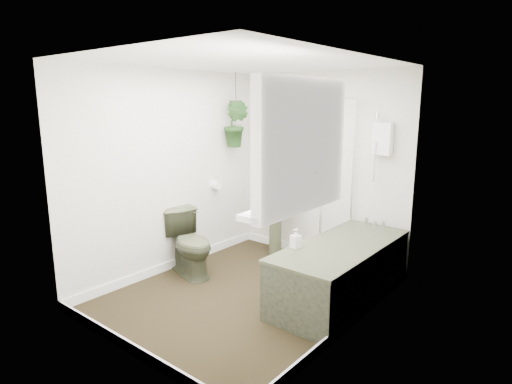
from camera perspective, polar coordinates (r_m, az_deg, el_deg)
The scene contains 22 objects.
floor at distance 4.54m, azimuth -1.22°, elevation -13.52°, with size 2.30×2.80×0.02m, color black.
ceiling at distance 4.12m, azimuth -1.37°, elevation 17.08°, with size 2.30×2.80×0.02m, color white.
wall_back at distance 5.31m, azimuth 8.59°, elevation 3.24°, with size 2.30×0.02×2.30m, color silver.
wall_front at distance 3.25m, azimuth -17.56°, elevation -2.69°, with size 2.30×0.02×2.30m, color silver.
wall_left at distance 4.99m, azimuth -11.53°, elevation 2.58°, with size 0.02×2.80×2.30m, color silver.
wall_right at distance 3.55m, azimuth 13.15°, elevation -1.24°, with size 0.02×2.80×2.30m, color silver.
skirting at distance 4.51m, azimuth -1.23°, elevation -12.84°, with size 2.30×2.80×0.10m, color white.
bathtub at distance 4.39m, azimuth 11.24°, elevation -10.38°, with size 0.72×1.72×0.58m, color #3D422C, non-canonical shape.
bath_screen at distance 4.70m, azimuth 10.97°, elevation 3.64°, with size 0.04×0.72×1.40m, color silver, non-canonical shape.
shower_box at distance 4.85m, azimuth 16.53°, elevation 6.83°, with size 0.20×0.10×0.35m, color white.
oval_mirror at distance 5.48m, azimuth 4.40°, elevation 7.28°, with size 0.46×0.03×0.62m, color #C3B88B.
wall_sconce at distance 5.72m, azimuth 1.01°, elevation 6.50°, with size 0.04×0.04×0.22m, color black.
toilet_roll_holder at distance 5.46m, azimuth -5.36°, elevation 0.88°, with size 0.11×0.11×0.11m, color white.
window_recess at distance 2.90m, azimuth 6.24°, elevation 6.12°, with size 0.08×1.00×0.90m, color white.
window_sill at distance 3.01m, azimuth 4.94°, elevation -1.76°, with size 0.18×1.00×0.04m, color white.
window_blinds at distance 2.92m, azimuth 5.49°, elevation 6.19°, with size 0.01×0.86×0.76m, color white.
toilet at distance 4.95m, azimuth -8.81°, elevation -6.73°, with size 0.41×0.72×0.74m, color #3D422C.
pedestal_sink at distance 5.45m, azimuth 2.61°, elevation -4.17°, with size 0.50×0.43×0.86m, color #3D422C, non-canonical shape.
sill_plant at distance 3.10m, azimuth 6.65°, elevation 1.47°, with size 0.24×0.21×0.26m, color black.
hanging_plant at distance 5.46m, azimuth -2.67°, elevation 9.04°, with size 0.32×0.26×0.58m, color black.
soap_bottle at distance 4.09m, azimuth 5.33°, elevation -6.19°, with size 0.08×0.08×0.18m, color black.
hanging_pot at distance 5.45m, azimuth -2.70°, elevation 11.47°, with size 0.16×0.16×0.12m, color #332A21.
Camera 1 is at (2.65, -3.13, 1.94)m, focal length 30.00 mm.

